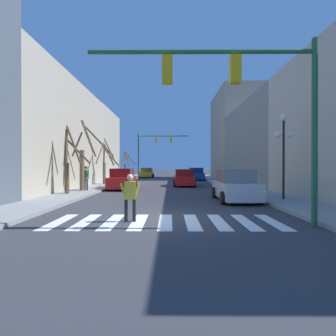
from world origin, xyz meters
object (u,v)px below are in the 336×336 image
(pedestrian_crossing_street, at_px, (86,176))
(street_tree_right_far, at_px, (85,158))
(car_parked_left_mid, at_px, (235,186))
(street_tree_left_far, at_px, (106,163))
(street_tree_left_near, at_px, (126,164))
(traffic_signal_far, at_px, (153,146))
(street_tree_right_mid, at_px, (69,162))
(street_lamp_right_corner, at_px, (284,139))
(car_parked_right_mid, at_px, (147,173))
(car_driving_toward_lane, at_px, (122,180))
(pedestrian_waiting_at_curb, at_px, (130,194))
(traffic_signal_near, at_px, (246,90))
(car_at_intersection, at_px, (184,178))
(car_driving_away_lane, at_px, (196,174))

(pedestrian_crossing_street, height_order, street_tree_right_far, street_tree_right_far)
(car_parked_left_mid, height_order, pedestrian_crossing_street, pedestrian_crossing_street)
(street_tree_left_far, bearing_deg, pedestrian_crossing_street, -88.81)
(street_tree_left_near, bearing_deg, traffic_signal_far, 9.31)
(street_tree_right_mid, bearing_deg, traffic_signal_far, 80.40)
(street_tree_right_far, bearing_deg, street_lamp_right_corner, -22.10)
(car_parked_right_mid, height_order, street_tree_left_near, street_tree_left_near)
(traffic_signal_far, xyz_separation_m, car_driving_toward_lane, (-1.29, -17.98, -4.17))
(pedestrian_waiting_at_curb, bearing_deg, traffic_signal_far, -92.86)
(pedestrian_waiting_at_curb, bearing_deg, pedestrian_crossing_street, -69.95)
(car_driving_toward_lane, height_order, pedestrian_waiting_at_curb, car_driving_toward_lane)
(traffic_signal_near, relative_size, pedestrian_waiting_at_curb, 4.36)
(car_at_intersection, bearing_deg, pedestrian_crossing_street, 129.87)
(pedestrian_crossing_street, bearing_deg, pedestrian_waiting_at_curb, 156.79)
(car_parked_left_mid, bearing_deg, street_lamp_right_corner, -99.07)
(pedestrian_waiting_at_curb, bearing_deg, car_parked_left_mid, -137.71)
(car_driving_toward_lane, distance_m, street_tree_left_near, 17.59)
(car_driving_toward_lane, bearing_deg, car_parked_left_mid, -133.69)
(car_parked_right_mid, distance_m, street_tree_left_far, 18.06)
(street_lamp_right_corner, relative_size, pedestrian_waiting_at_curb, 2.78)
(pedestrian_waiting_at_curb, bearing_deg, street_lamp_right_corner, -151.17)
(car_parked_left_mid, distance_m, street_tree_right_mid, 10.28)
(street_lamp_right_corner, relative_size, car_parked_right_mid, 0.94)
(traffic_signal_near, xyz_separation_m, street_tree_left_near, (-8.79, 30.48, -2.04))
(car_driving_toward_lane, bearing_deg, pedestrian_waiting_at_curb, -168.49)
(pedestrian_crossing_street, bearing_deg, car_parked_right_mid, -53.80)
(street_tree_right_mid, bearing_deg, street_tree_left_near, 90.20)
(car_driving_away_lane, relative_size, car_parked_right_mid, 0.97)
(pedestrian_crossing_street, bearing_deg, car_at_intersection, -98.56)
(car_driving_away_lane, height_order, street_tree_right_mid, street_tree_right_mid)
(car_at_intersection, distance_m, street_tree_left_near, 15.71)
(car_at_intersection, relative_size, street_tree_left_far, 1.10)
(car_driving_away_lane, bearing_deg, pedestrian_waiting_at_curb, 169.67)
(car_driving_away_lane, xyz_separation_m, car_at_intersection, (-2.14, -10.21, -0.03))
(traffic_signal_far, height_order, street_tree_right_far, traffic_signal_far)
(car_at_intersection, relative_size, car_parked_left_mid, 1.17)
(traffic_signal_near, bearing_deg, car_driving_toward_lane, 115.19)
(car_driving_away_lane, relative_size, street_tree_right_far, 0.92)
(car_at_intersection, height_order, pedestrian_waiting_at_curb, pedestrian_waiting_at_curb)
(car_parked_left_mid, xyz_separation_m, street_tree_right_far, (-9.57, 4.48, 1.68))
(traffic_signal_near, distance_m, street_tree_right_far, 13.60)
(car_parked_left_mid, relative_size, pedestrian_waiting_at_curb, 2.56)
(pedestrian_waiting_at_curb, xyz_separation_m, street_tree_left_far, (-4.83, 16.28, 1.24))
(pedestrian_crossing_street, height_order, street_tree_left_far, street_tree_left_far)
(traffic_signal_near, relative_size, car_parked_left_mid, 1.70)
(car_parked_right_mid, bearing_deg, street_lamp_right_corner, -161.61)
(street_lamp_right_corner, bearing_deg, street_tree_right_mid, 167.34)
(traffic_signal_near, xyz_separation_m, traffic_signal_far, (-4.89, 31.12, 0.74))
(street_lamp_right_corner, xyz_separation_m, pedestrian_crossing_street, (-11.98, 5.06, -2.12))
(traffic_signal_near, distance_m, car_driving_toward_lane, 14.92)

